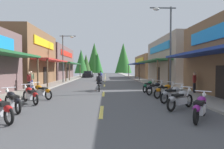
{
  "coord_description": "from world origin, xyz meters",
  "views": [
    {
      "loc": [
        0.21,
        -0.05,
        1.9
      ],
      "look_at": [
        1.11,
        28.33,
        0.99
      ],
      "focal_mm": 29.25,
      "sensor_mm": 36.0,
      "label": 1
    }
  ],
  "objects_px": {
    "streetlamp_left": "(65,52)",
    "motorcycle_parked_right_1": "(180,99)",
    "motorcycle_parked_right_0": "(200,107)",
    "motorcycle_parked_left_3": "(41,91)",
    "pedestrian_by_shop": "(194,81)",
    "motorcycle_parked_left_2": "(30,95)",
    "motorcycle_parked_right_4": "(156,88)",
    "motorcycle_parked_right_5": "(149,86)",
    "pedestrian_waiting": "(31,79)",
    "rider_cruising_lead": "(99,83)",
    "motorcycle_parked_right_3": "(165,90)",
    "motorcycle_parked_left_1": "(12,100)",
    "parked_car_curbside": "(88,74)",
    "pedestrian_browsing": "(29,80)",
    "streetlamp_right": "(167,38)",
    "rider_cruising_trailing": "(101,77)",
    "motorcycle_parked_right_2": "(173,94)"
  },
  "relations": [
    {
      "from": "motorcycle_parked_right_5",
      "to": "rider_cruising_lead",
      "type": "height_order",
      "value": "rider_cruising_lead"
    },
    {
      "from": "streetlamp_left",
      "to": "pedestrian_by_shop",
      "type": "relative_size",
      "value": 3.79
    },
    {
      "from": "rider_cruising_trailing",
      "to": "pedestrian_by_shop",
      "type": "distance_m",
      "value": 16.81
    },
    {
      "from": "motorcycle_parked_right_0",
      "to": "motorcycle_parked_left_2",
      "type": "relative_size",
      "value": 1.06
    },
    {
      "from": "motorcycle_parked_right_1",
      "to": "parked_car_curbside",
      "type": "distance_m",
      "value": 32.92
    },
    {
      "from": "motorcycle_parked_right_0",
      "to": "rider_cruising_lead",
      "type": "relative_size",
      "value": 0.82
    },
    {
      "from": "motorcycle_parked_right_1",
      "to": "motorcycle_parked_right_0",
      "type": "bearing_deg",
      "value": -126.22
    },
    {
      "from": "motorcycle_parked_right_0",
      "to": "pedestrian_browsing",
      "type": "xyz_separation_m",
      "value": [
        -9.85,
        8.62,
        0.47
      ]
    },
    {
      "from": "motorcycle_parked_right_5",
      "to": "pedestrian_waiting",
      "type": "xyz_separation_m",
      "value": [
        -10.53,
        2.43,
        0.49
      ]
    },
    {
      "from": "pedestrian_by_shop",
      "to": "parked_car_curbside",
      "type": "relative_size",
      "value": 0.38
    },
    {
      "from": "pedestrian_by_shop",
      "to": "motorcycle_parked_left_2",
      "type": "bearing_deg",
      "value": 61.63
    },
    {
      "from": "motorcycle_parked_right_3",
      "to": "pedestrian_waiting",
      "type": "distance_m",
      "value": 12.2
    },
    {
      "from": "rider_cruising_trailing",
      "to": "streetlamp_right",
      "type": "bearing_deg",
      "value": -157.86
    },
    {
      "from": "motorcycle_parked_right_0",
      "to": "motorcycle_parked_left_2",
      "type": "distance_m",
      "value": 8.37
    },
    {
      "from": "pedestrian_browsing",
      "to": "pedestrian_by_shop",
      "type": "bearing_deg",
      "value": 121.17
    },
    {
      "from": "rider_cruising_lead",
      "to": "motorcycle_parked_left_2",
      "type": "bearing_deg",
      "value": 146.02
    },
    {
      "from": "motorcycle_parked_right_3",
      "to": "motorcycle_parked_left_3",
      "type": "bearing_deg",
      "value": 150.05
    },
    {
      "from": "motorcycle_parked_right_5",
      "to": "motorcycle_parked_left_3",
      "type": "distance_m",
      "value": 8.28
    },
    {
      "from": "motorcycle_parked_right_0",
      "to": "motorcycle_parked_right_4",
      "type": "relative_size",
      "value": 1.01
    },
    {
      "from": "motorcycle_parked_right_3",
      "to": "motorcycle_parked_right_1",
      "type": "bearing_deg",
      "value": -128.42
    },
    {
      "from": "motorcycle_parked_right_5",
      "to": "motorcycle_parked_left_3",
      "type": "bearing_deg",
      "value": 151.54
    },
    {
      "from": "motorcycle_parked_left_2",
      "to": "pedestrian_by_shop",
      "type": "distance_m",
      "value": 11.2
    },
    {
      "from": "motorcycle_parked_right_0",
      "to": "motorcycle_parked_left_1",
      "type": "distance_m",
      "value": 7.83
    },
    {
      "from": "parked_car_curbside",
      "to": "pedestrian_by_shop",
      "type": "bearing_deg",
      "value": -157.19
    },
    {
      "from": "motorcycle_parked_left_3",
      "to": "pedestrian_waiting",
      "type": "height_order",
      "value": "pedestrian_waiting"
    },
    {
      "from": "motorcycle_parked_left_3",
      "to": "rider_cruising_trailing",
      "type": "height_order",
      "value": "rider_cruising_trailing"
    },
    {
      "from": "motorcycle_parked_left_3",
      "to": "motorcycle_parked_left_2",
      "type": "bearing_deg",
      "value": 122.2
    },
    {
      "from": "rider_cruising_trailing",
      "to": "pedestrian_waiting",
      "type": "xyz_separation_m",
      "value": [
        -6.18,
        -11.16,
        0.32
      ]
    },
    {
      "from": "motorcycle_parked_right_4",
      "to": "motorcycle_parked_left_3",
      "type": "height_order",
      "value": "same"
    },
    {
      "from": "streetlamp_right",
      "to": "rider_cruising_lead",
      "type": "height_order",
      "value": "streetlamp_right"
    },
    {
      "from": "motorcycle_parked_left_1",
      "to": "parked_car_curbside",
      "type": "xyz_separation_m",
      "value": [
        0.15,
        32.21,
        0.2
      ]
    },
    {
      "from": "streetlamp_right",
      "to": "rider_cruising_trailing",
      "type": "height_order",
      "value": "streetlamp_right"
    },
    {
      "from": "streetlamp_left",
      "to": "motorcycle_parked_right_1",
      "type": "relative_size",
      "value": 3.51
    },
    {
      "from": "streetlamp_right",
      "to": "motorcycle_parked_right_4",
      "type": "height_order",
      "value": "streetlamp_right"
    },
    {
      "from": "motorcycle_parked_left_2",
      "to": "motorcycle_parked_right_3",
      "type": "bearing_deg",
      "value": -119.85
    },
    {
      "from": "streetlamp_right",
      "to": "motorcycle_parked_left_3",
      "type": "bearing_deg",
      "value": -160.87
    },
    {
      "from": "motorcycle_parked_right_1",
      "to": "parked_car_curbside",
      "type": "bearing_deg",
      "value": 66.45
    },
    {
      "from": "streetlamp_right",
      "to": "motorcycle_parked_left_2",
      "type": "xyz_separation_m",
      "value": [
        -9.06,
        -4.61,
        -3.93
      ]
    },
    {
      "from": "motorcycle_parked_right_2",
      "to": "motorcycle_parked_right_5",
      "type": "bearing_deg",
      "value": 61.9
    },
    {
      "from": "parked_car_curbside",
      "to": "motorcycle_parked_right_3",
      "type": "bearing_deg",
      "value": -163.14
    },
    {
      "from": "motorcycle_parked_left_1",
      "to": "parked_car_curbside",
      "type": "height_order",
      "value": "parked_car_curbside"
    },
    {
      "from": "motorcycle_parked_left_2",
      "to": "pedestrian_browsing",
      "type": "distance_m",
      "value": 5.64
    },
    {
      "from": "motorcycle_parked_right_3",
      "to": "motorcycle_parked_left_2",
      "type": "xyz_separation_m",
      "value": [
        -8.01,
        -1.73,
        0.0
      ]
    },
    {
      "from": "motorcycle_parked_right_0",
      "to": "motorcycle_parked_left_3",
      "type": "xyz_separation_m",
      "value": [
        -7.59,
        4.94,
        0.0
      ]
    },
    {
      "from": "motorcycle_parked_left_1",
      "to": "pedestrian_by_shop",
      "type": "distance_m",
      "value": 11.9
    },
    {
      "from": "motorcycle_parked_right_3",
      "to": "motorcycle_parked_right_4",
      "type": "xyz_separation_m",
      "value": [
        -0.24,
        1.45,
        0.0
      ]
    },
    {
      "from": "motorcycle_parked_right_5",
      "to": "pedestrian_by_shop",
      "type": "bearing_deg",
      "value": -77.9
    },
    {
      "from": "motorcycle_parked_right_3",
      "to": "pedestrian_by_shop",
      "type": "xyz_separation_m",
      "value": [
        2.7,
        1.55,
        0.46
      ]
    },
    {
      "from": "streetlamp_left",
      "to": "motorcycle_parked_left_3",
      "type": "height_order",
      "value": "streetlamp_left"
    },
    {
      "from": "motorcycle_parked_right_0",
      "to": "motorcycle_parked_right_4",
      "type": "distance_m",
      "value": 6.64
    }
  ]
}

